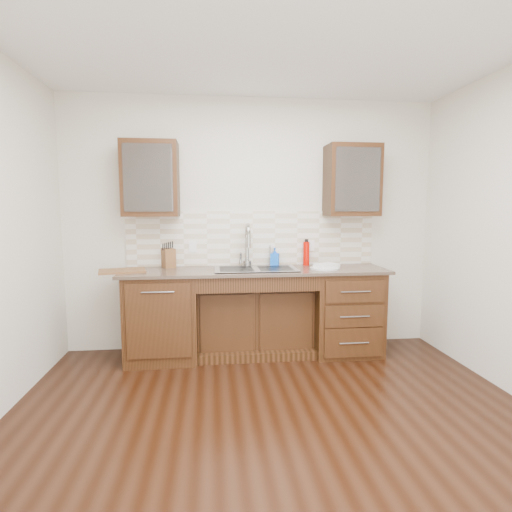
{
  "coord_description": "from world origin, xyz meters",
  "views": [
    {
      "loc": [
        -0.44,
        -2.6,
        1.53
      ],
      "look_at": [
        0.0,
        1.4,
        1.05
      ],
      "focal_mm": 28.0,
      "sensor_mm": 36.0,
      "label": 1
    }
  ],
  "objects": [
    {
      "name": "upper_cabinet_left",
      "position": [
        -1.05,
        1.58,
        1.83
      ],
      "size": [
        0.55,
        0.34,
        0.75
      ],
      "primitive_type": "cube",
      "color": "#593014",
      "rests_on": "wall_back"
    },
    {
      "name": "water_bottle",
      "position": [
        0.59,
        1.66,
        1.04
      ],
      "size": [
        0.07,
        0.07,
        0.26
      ],
      "primitive_type": "cylinder",
      "rotation": [
        0.0,
        0.0,
        -0.05
      ],
      "color": "#C30900",
      "rests_on": "countertop"
    },
    {
      "name": "ceiling",
      "position": [
        0.0,
        0.0,
        2.75
      ],
      "size": [
        4.0,
        3.5,
        0.1
      ],
      "primitive_type": "cube",
      "color": "white",
      "rests_on": "wall_back"
    },
    {
      "name": "cutting_board",
      "position": [
        -1.33,
        1.41,
        0.92
      ],
      "size": [
        0.5,
        0.4,
        0.02
      ],
      "primitive_type": "cube",
      "rotation": [
        0.0,
        0.0,
        0.24
      ],
      "color": "#A86437",
      "rests_on": "countertop"
    },
    {
      "name": "countertop",
      "position": [
        0.0,
        1.43,
        0.9
      ],
      "size": [
        2.7,
        0.65,
        0.03
      ],
      "primitive_type": "cube",
      "color": "#84705B",
      "rests_on": "base_cabinet_left"
    },
    {
      "name": "soap_bottle",
      "position": [
        0.23,
        1.65,
        1.01
      ],
      "size": [
        0.11,
        0.11,
        0.2
      ],
      "primitive_type": "imported",
      "rotation": [
        0.0,
        0.0,
        -0.3
      ],
      "color": "blue",
      "rests_on": "countertop"
    },
    {
      "name": "outlet_right",
      "position": [
        0.65,
        1.73,
        1.12
      ],
      "size": [
        0.08,
        0.01,
        0.12
      ],
      "primitive_type": "cube",
      "color": "white",
      "rests_on": "backsplash"
    },
    {
      "name": "cup_left_a",
      "position": [
        -1.11,
        1.58,
        1.77
      ],
      "size": [
        0.16,
        0.16,
        0.1
      ],
      "primitive_type": "imported",
      "rotation": [
        0.0,
        0.0,
        0.32
      ],
      "color": "silver",
      "rests_on": "upper_cabinet_left"
    },
    {
      "name": "base_cabinet_center",
      "position": [
        0.0,
        1.53,
        0.35
      ],
      "size": [
        1.2,
        0.44,
        0.7
      ],
      "primitive_type": "cube",
      "color": "#593014",
      "rests_on": "ground"
    },
    {
      "name": "outlet_left",
      "position": [
        -0.65,
        1.73,
        1.12
      ],
      "size": [
        0.08,
        0.01,
        0.12
      ],
      "primitive_type": "cube",
      "color": "white",
      "rests_on": "backsplash"
    },
    {
      "name": "upper_cabinet_right",
      "position": [
        1.05,
        1.58,
        1.83
      ],
      "size": [
        0.55,
        0.34,
        0.75
      ],
      "primitive_type": "cube",
      "color": "#593014",
      "rests_on": "wall_back"
    },
    {
      "name": "backsplash",
      "position": [
        0.0,
        1.74,
        1.21
      ],
      "size": [
        2.7,
        0.02,
        0.59
      ],
      "primitive_type": "cube",
      "color": "beige",
      "rests_on": "wall_back"
    },
    {
      "name": "ground",
      "position": [
        0.0,
        0.0,
        -0.05
      ],
      "size": [
        4.0,
        3.5,
        0.1
      ],
      "primitive_type": "cube",
      "color": "black"
    },
    {
      "name": "faucet",
      "position": [
        -0.07,
        1.64,
        1.11
      ],
      "size": [
        0.04,
        0.04,
        0.4
      ],
      "primitive_type": "cylinder",
      "color": "#999993",
      "rests_on": "countertop"
    },
    {
      "name": "cup_left_b",
      "position": [
        -0.94,
        1.58,
        1.77
      ],
      "size": [
        0.1,
        0.1,
        0.09
      ],
      "primitive_type": "imported",
      "rotation": [
        0.0,
        0.0,
        0.04
      ],
      "color": "silver",
      "rests_on": "upper_cabinet_left"
    },
    {
      "name": "wall_front",
      "position": [
        0.0,
        -1.8,
        1.35
      ],
      "size": [
        4.0,
        0.1,
        2.7
      ],
      "primitive_type": "cube",
      "color": "beige",
      "rests_on": "ground"
    },
    {
      "name": "cup_right_a",
      "position": [
        0.96,
        1.58,
        1.77
      ],
      "size": [
        0.12,
        0.12,
        0.09
      ],
      "primitive_type": "imported",
      "rotation": [
        0.0,
        0.0,
        0.12
      ],
      "color": "white",
      "rests_on": "upper_cabinet_right"
    },
    {
      "name": "sink",
      "position": [
        0.0,
        1.41,
        0.83
      ],
      "size": [
        0.84,
        0.46,
        0.19
      ],
      "primitive_type": "cube",
      "color": "#9E9EA5",
      "rests_on": "countertop"
    },
    {
      "name": "wall_back",
      "position": [
        0.0,
        1.8,
        1.35
      ],
      "size": [
        4.0,
        0.1,
        2.7
      ],
      "primitive_type": "cube",
      "color": "beige",
      "rests_on": "ground"
    },
    {
      "name": "knife_block",
      "position": [
        -0.9,
        1.67,
        1.01
      ],
      "size": [
        0.17,
        0.21,
        0.2
      ],
      "primitive_type": "cube",
      "rotation": [
        0.0,
        0.0,
        0.38
      ],
      "color": "#AA6C3E",
      "rests_on": "countertop"
    },
    {
      "name": "plate",
      "position": [
        0.71,
        1.36,
        0.92
      ],
      "size": [
        0.33,
        0.33,
        0.02
      ],
      "primitive_type": "cylinder",
      "rotation": [
        0.0,
        0.0,
        0.12
      ],
      "color": "silver",
      "rests_on": "countertop"
    },
    {
      "name": "dish_towel",
      "position": [
        0.74,
        1.4,
        0.94
      ],
      "size": [
        0.28,
        0.25,
        0.04
      ],
      "primitive_type": "cube",
      "rotation": [
        0.0,
        0.0,
        0.48
      ],
      "color": "white",
      "rests_on": "plate"
    },
    {
      "name": "filter_tap",
      "position": [
        0.18,
        1.65,
        1.03
      ],
      "size": [
        0.02,
        0.02,
        0.24
      ],
      "primitive_type": "cylinder",
      "color": "#999993",
      "rests_on": "countertop"
    },
    {
      "name": "base_cabinet_right",
      "position": [
        0.95,
        1.44,
        0.44
      ],
      "size": [
        0.7,
        0.62,
        0.88
      ],
      "primitive_type": "cube",
      "color": "#593014",
      "rests_on": "ground"
    },
    {
      "name": "base_cabinet_left",
      "position": [
        -0.95,
        1.44,
        0.44
      ],
      "size": [
        0.7,
        0.62,
        0.88
      ],
      "primitive_type": "cube",
      "color": "#593014",
      "rests_on": "ground"
    },
    {
      "name": "cup_right_b",
      "position": [
        1.15,
        1.58,
        1.77
      ],
      "size": [
        0.14,
        0.14,
        0.1
      ],
      "primitive_type": "imported",
      "rotation": [
        0.0,
        0.0,
        0.43
      ],
      "color": "white",
      "rests_on": "upper_cabinet_right"
    }
  ]
}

